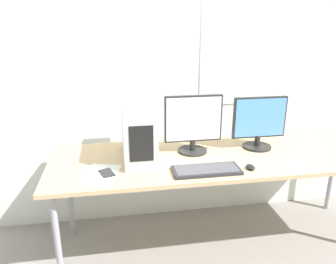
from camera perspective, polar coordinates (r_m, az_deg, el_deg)
name	(u,v)px	position (r m, az deg, el deg)	size (l,w,h in m)	color
wall_back	(207,62)	(2.74, 6.81, 12.03)	(8.00, 0.07, 2.70)	silver
desk	(223,160)	(2.42, 9.58, -4.88)	(2.46, 0.78, 0.75)	tan
pc_tower	(138,132)	(2.26, -5.17, 0.03)	(0.22, 0.47, 0.39)	silver
monitor_main	(193,124)	(2.36, 4.41, 1.43)	(0.42, 0.21, 0.42)	black
monitor_right_near	(259,123)	(2.53, 15.59, 1.60)	(0.41, 0.21, 0.40)	black
keyboard	(206,170)	(2.12, 6.71, -6.60)	(0.44, 0.18, 0.02)	#28282D
mouse	(250,167)	(2.21, 14.17, -5.95)	(0.06, 0.08, 0.03)	black
cell_phone	(107,173)	(2.12, -10.61, -7.03)	(0.11, 0.14, 0.01)	#232328
paper_sheet_left	(100,174)	(2.12, -11.80, -7.20)	(0.29, 0.35, 0.00)	white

